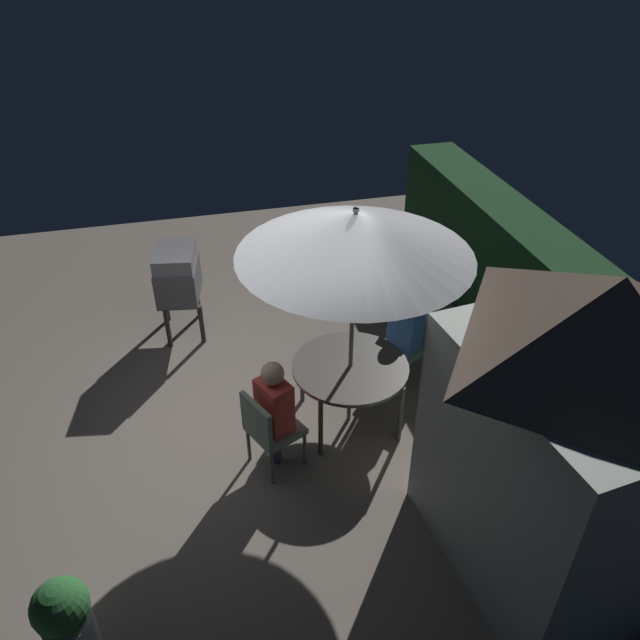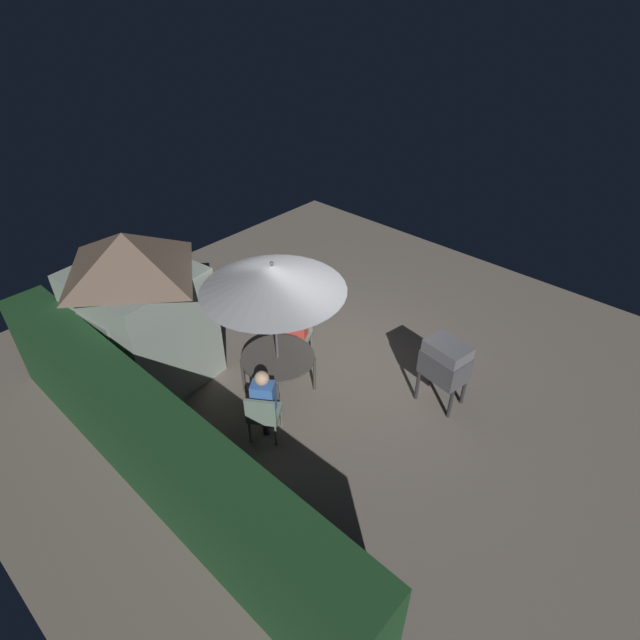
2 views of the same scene
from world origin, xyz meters
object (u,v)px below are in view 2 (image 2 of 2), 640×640
(bbq_grill, at_px, (445,362))
(potted_plant_by_shed, at_px, (308,273))
(chair_near_shed, at_px, (299,331))
(person_in_red, at_px, (297,322))
(person_in_blue, at_px, (263,397))
(patio_table, at_px, (278,359))
(patio_umbrella, at_px, (273,278))
(chair_far_side, at_px, (263,413))
(garden_shed, at_px, (140,308))

(bbq_grill, bearing_deg, potted_plant_by_shed, -15.15)
(chair_near_shed, relative_size, person_in_red, 0.71)
(potted_plant_by_shed, relative_size, person_in_blue, 0.60)
(patio_table, distance_m, patio_umbrella, 1.55)
(patio_table, height_order, patio_umbrella, patio_umbrella)
(patio_umbrella, bearing_deg, person_in_red, -64.71)
(patio_umbrella, distance_m, chair_far_side, 2.02)
(bbq_grill, bearing_deg, patio_umbrella, 37.10)
(chair_near_shed, xyz_separation_m, person_in_blue, (-0.99, 1.76, 0.26))
(bbq_grill, height_order, chair_far_side, bbq_grill)
(chair_near_shed, bearing_deg, chair_far_side, 119.57)
(patio_table, relative_size, patio_umbrella, 0.48)
(patio_table, height_order, bbq_grill, bbq_grill)
(patio_umbrella, xyz_separation_m, person_in_red, (0.41, -0.88, -1.46))
(person_in_blue, bearing_deg, patio_umbrella, -56.16)
(patio_table, relative_size, chair_far_side, 1.35)
(patio_table, xyz_separation_m, bbq_grill, (-2.14, -1.62, 0.16))
(patio_umbrella, xyz_separation_m, potted_plant_by_shed, (1.89, -2.72, -1.85))
(potted_plant_by_shed, bearing_deg, garden_shed, 89.05)
(garden_shed, relative_size, patio_umbrella, 1.09)
(chair_near_shed, relative_size, person_in_blue, 0.71)
(chair_near_shed, height_order, chair_far_side, same)
(garden_shed, xyz_separation_m, person_in_blue, (-2.50, -0.38, -0.62))
(patio_umbrella, distance_m, potted_plant_by_shed, 3.79)
(chair_far_side, height_order, person_in_blue, person_in_blue)
(person_in_blue, bearing_deg, chair_near_shed, -60.61)
(chair_far_side, relative_size, person_in_red, 0.71)
(chair_near_shed, bearing_deg, person_in_blue, 119.39)
(chair_near_shed, bearing_deg, patio_table, 115.29)
(garden_shed, bearing_deg, patio_table, -148.75)
(potted_plant_by_shed, distance_m, person_in_blue, 4.30)
(patio_table, distance_m, potted_plant_by_shed, 3.32)
(garden_shed, distance_m, potted_plant_by_shed, 4.03)
(bbq_grill, height_order, person_in_blue, person_in_blue)
(garden_shed, height_order, chair_near_shed, garden_shed)
(patio_umbrella, bearing_deg, bbq_grill, -142.90)
(potted_plant_by_shed, bearing_deg, chair_near_shed, 129.26)
(patio_table, xyz_separation_m, person_in_blue, (-0.54, 0.81, 0.09))
(garden_shed, bearing_deg, chair_far_side, -173.11)
(chair_near_shed, distance_m, person_in_blue, 2.04)
(chair_near_shed, xyz_separation_m, chair_far_side, (-1.04, 1.83, 0.00))
(garden_shed, xyz_separation_m, patio_table, (-1.96, -1.19, -0.71))
(patio_table, relative_size, bbq_grill, 1.01)
(chair_near_shed, distance_m, chair_far_side, 2.11)
(patio_table, xyz_separation_m, patio_umbrella, (0.00, -0.00, 1.55))
(garden_shed, relative_size, potted_plant_by_shed, 3.64)
(patio_table, bearing_deg, person_in_red, -64.71)
(garden_shed, relative_size, person_in_red, 2.18)
(person_in_blue, bearing_deg, person_in_red, -60.43)
(patio_table, height_order, chair_far_side, chair_far_side)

